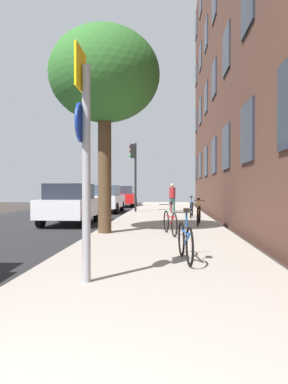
# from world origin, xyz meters

# --- Properties ---
(ground_plane) EXTENTS (41.80, 41.80, 0.00)m
(ground_plane) POSITION_xyz_m (-2.40, 15.00, 0.00)
(ground_plane) COLOR #332D28
(road_asphalt) EXTENTS (7.00, 38.00, 0.01)m
(road_asphalt) POSITION_xyz_m (-4.50, 15.00, 0.01)
(road_asphalt) COLOR #232326
(road_asphalt) RESTS_ON ground
(sidewalk) EXTENTS (4.20, 38.00, 0.12)m
(sidewalk) POSITION_xyz_m (1.10, 15.00, 0.06)
(sidewalk) COLOR #9E9389
(sidewalk) RESTS_ON ground
(building_facade) EXTENTS (0.56, 27.00, 15.39)m
(building_facade) POSITION_xyz_m (3.69, 14.50, 7.71)
(building_facade) COLOR #513328
(building_facade) RESTS_ON ground
(sign_post) EXTENTS (0.16, 0.60, 3.31)m
(sign_post) POSITION_xyz_m (0.07, 4.10, 2.01)
(sign_post) COLOR gray
(sign_post) RESTS_ON sidewalk
(traffic_light) EXTENTS (0.43, 0.24, 3.92)m
(traffic_light) POSITION_xyz_m (-0.69, 19.74, 2.79)
(traffic_light) COLOR black
(traffic_light) RESTS_ON sidewalk
(tree_near) EXTENTS (3.29, 3.29, 6.11)m
(tree_near) POSITION_xyz_m (-0.63, 9.75, 4.77)
(tree_near) COLOR #4C3823
(tree_near) RESTS_ON sidewalk
(bicycle_0) EXTENTS (0.42, 1.63, 0.97)m
(bicycle_0) POSITION_xyz_m (1.57, 5.67, 0.50)
(bicycle_0) COLOR black
(bicycle_0) RESTS_ON sidewalk
(bicycle_1) EXTENTS (0.52, 1.70, 0.95)m
(bicycle_1) POSITION_xyz_m (1.32, 9.44, 0.49)
(bicycle_1) COLOR black
(bicycle_1) RESTS_ON sidewalk
(bicycle_2) EXTENTS (0.43, 1.72, 0.98)m
(bicycle_2) POSITION_xyz_m (2.37, 12.25, 0.50)
(bicycle_2) COLOR black
(bicycle_2) RESTS_ON sidewalk
(bicycle_3) EXTENTS (0.42, 1.75, 0.99)m
(bicycle_3) POSITION_xyz_m (2.34, 15.66, 0.51)
(bicycle_3) COLOR black
(bicycle_3) RESTS_ON sidewalk
(pedestrian_0) EXTENTS (0.50, 0.50, 1.61)m
(pedestrian_0) POSITION_xyz_m (1.52, 19.90, 1.04)
(pedestrian_0) COLOR #33594C
(pedestrian_0) RESTS_ON sidewalk
(car_1) EXTENTS (1.83, 3.94, 1.62)m
(car_1) POSITION_xyz_m (-2.60, 13.23, 0.84)
(car_1) COLOR silver
(car_1) RESTS_ON road_asphalt
(car_2) EXTENTS (1.94, 4.11, 1.62)m
(car_2) POSITION_xyz_m (-2.48, 20.37, 0.84)
(car_2) COLOR silver
(car_2) RESTS_ON road_asphalt
(car_3) EXTENTS (1.91, 4.18, 1.62)m
(car_3) POSITION_xyz_m (-2.17, 27.14, 0.84)
(car_3) COLOR red
(car_3) RESTS_ON road_asphalt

